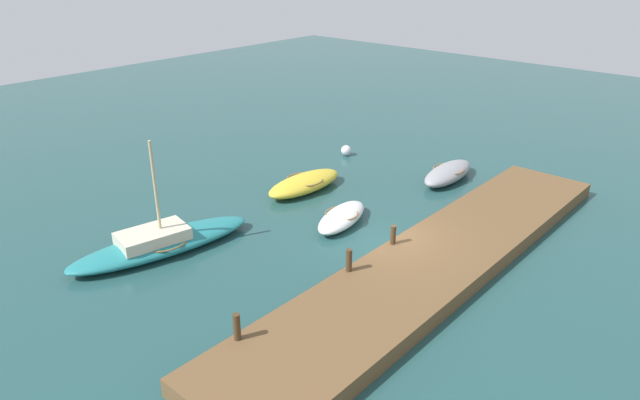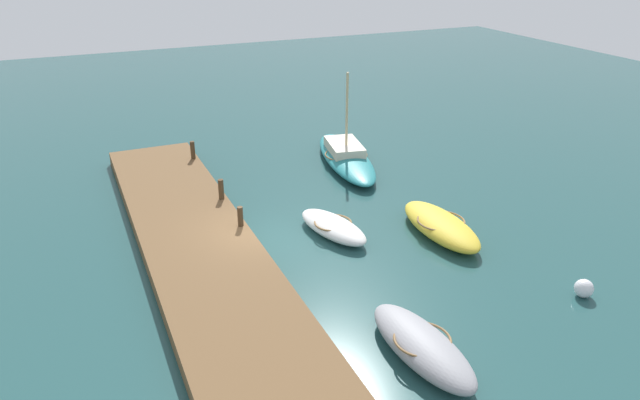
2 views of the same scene
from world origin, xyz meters
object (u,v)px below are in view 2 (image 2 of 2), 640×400
at_px(rowboat_grey, 422,346).
at_px(mooring_post_mid_west, 221,189).
at_px(mooring_post_mid_east, 240,216).
at_px(motorboat_yellow, 441,225).
at_px(sailboat_teal, 346,156).
at_px(rowboat_white, 333,227).
at_px(mooring_post_west, 193,150).
at_px(marker_buoy, 584,288).

distance_m(rowboat_grey, mooring_post_mid_west, 11.52).
distance_m(mooring_post_mid_west, mooring_post_mid_east, 2.70).
relative_size(rowboat_grey, motorboat_yellow, 0.94).
bearing_deg(sailboat_teal, rowboat_white, -18.61).
xyz_separation_m(rowboat_grey, mooring_post_mid_east, (-8.53, -2.50, 0.58)).
distance_m(sailboat_teal, mooring_post_west, 7.48).
bearing_deg(mooring_post_mid_east, motorboat_yellow, 69.57).
distance_m(sailboat_teal, motorboat_yellow, 8.31).
relative_size(mooring_post_mid_east, marker_buoy, 1.28).
height_order(sailboat_teal, marker_buoy, sailboat_teal).
xyz_separation_m(rowboat_white, motorboat_yellow, (1.67, 3.76, 0.06)).
relative_size(rowboat_grey, mooring_post_mid_west, 5.10).
bearing_deg(mooring_post_mid_west, sailboat_teal, 112.64).
xyz_separation_m(motorboat_yellow, marker_buoy, (5.41, 1.75, -0.09)).
bearing_deg(mooring_post_west, sailboat_teal, 72.88).
distance_m(mooring_post_mid_east, marker_buoy, 11.99).
xyz_separation_m(sailboat_teal, motorboat_yellow, (8.31, -0.02, -0.03)).
bearing_deg(marker_buoy, motorboat_yellow, -162.04).
relative_size(motorboat_yellow, mooring_post_mid_west, 5.43).
bearing_deg(rowboat_grey, sailboat_teal, 158.42).
bearing_deg(rowboat_grey, mooring_post_mid_west, -170.98).
relative_size(rowboat_white, mooring_post_mid_west, 4.50).
relative_size(motorboat_yellow, mooring_post_mid_east, 5.96).
height_order(mooring_post_west, marker_buoy, mooring_post_west).
bearing_deg(rowboat_grey, mooring_post_mid_east, -167.20).
bearing_deg(marker_buoy, rowboat_white, -142.11).
bearing_deg(rowboat_white, mooring_post_west, -172.81).
bearing_deg(mooring_post_mid_west, motorboat_yellow, 53.06).
bearing_deg(marker_buoy, mooring_post_mid_east, -132.28).
distance_m(rowboat_white, mooring_post_west, 9.47).
bearing_deg(motorboat_yellow, mooring_post_mid_west, -125.33).
distance_m(sailboat_teal, marker_buoy, 13.83).
height_order(rowboat_grey, marker_buoy, rowboat_grey).
relative_size(rowboat_grey, mooring_post_mid_east, 5.59).
bearing_deg(sailboat_teal, marker_buoy, 18.23).
relative_size(mooring_post_west, mooring_post_mid_east, 1.12).
xyz_separation_m(rowboat_white, mooring_post_west, (-8.83, -3.35, 0.70)).
xyz_separation_m(mooring_post_mid_west, mooring_post_mid_east, (2.70, 0.00, -0.04)).
xyz_separation_m(rowboat_grey, mooring_post_west, (-16.39, -2.50, 0.63)).
xyz_separation_m(rowboat_grey, mooring_post_mid_west, (-11.23, -2.50, 0.62)).
height_order(motorboat_yellow, mooring_post_west, mooring_post_west).
relative_size(sailboat_teal, marker_buoy, 12.89).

